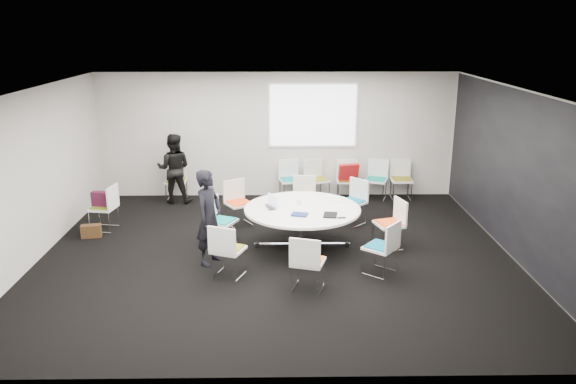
{
  "coord_description": "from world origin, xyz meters",
  "views": [
    {
      "loc": [
        0.06,
        -8.93,
        3.81
      ],
      "look_at": [
        0.2,
        0.4,
        1.0
      ],
      "focal_mm": 35.0,
      "sensor_mm": 36.0,
      "label": 1
    }
  ],
  "objects_px": {
    "chair_person_back": "(177,188)",
    "chair_spare_left": "(105,216)",
    "chair_back_d": "(376,187)",
    "chair_ring_d": "(239,212)",
    "chair_ring_b": "(352,210)",
    "maroon_bag": "(102,199)",
    "chair_ring_c": "(303,207)",
    "chair_ring_h": "(381,257)",
    "person_back": "(174,168)",
    "chair_back_b": "(317,187)",
    "brown_bag": "(91,231)",
    "conference_table": "(302,220)",
    "laptop": "(273,207)",
    "chair_back_c": "(347,188)",
    "chair_back_e": "(401,187)",
    "chair_ring_a": "(389,233)",
    "chair_ring_e": "(222,231)",
    "chair_ring_g": "(308,273)",
    "chair_back_a": "(290,187)",
    "person_main": "(209,217)",
    "cup": "(299,202)",
    "chair_ring_f": "(228,260)"
  },
  "relations": [
    {
      "from": "chair_ring_h",
      "to": "chair_back_b",
      "type": "bearing_deg",
      "value": 49.9
    },
    {
      "from": "chair_ring_h",
      "to": "chair_spare_left",
      "type": "xyz_separation_m",
      "value": [
        -4.94,
        2.05,
        0.0
      ]
    },
    {
      "from": "conference_table",
      "to": "chair_spare_left",
      "type": "xyz_separation_m",
      "value": [
        -3.74,
        0.93,
        -0.24
      ]
    },
    {
      "from": "chair_back_d",
      "to": "chair_back_b",
      "type": "bearing_deg",
      "value": 19.12
    },
    {
      "from": "conference_table",
      "to": "chair_ring_c",
      "type": "bearing_deg",
      "value": 86.83
    },
    {
      "from": "chair_ring_c",
      "to": "chair_ring_d",
      "type": "bearing_deg",
      "value": 19.89
    },
    {
      "from": "maroon_bag",
      "to": "brown_bag",
      "type": "distance_m",
      "value": 0.65
    },
    {
      "from": "chair_back_c",
      "to": "person_back",
      "type": "bearing_deg",
      "value": 6.29
    },
    {
      "from": "chair_back_a",
      "to": "chair_back_d",
      "type": "bearing_deg",
      "value": 166.91
    },
    {
      "from": "chair_ring_c",
      "to": "chair_ring_h",
      "type": "height_order",
      "value": "same"
    },
    {
      "from": "chair_back_b",
      "to": "chair_person_back",
      "type": "xyz_separation_m",
      "value": [
        -3.15,
        -0.01,
        0.0
      ]
    },
    {
      "from": "chair_back_d",
      "to": "chair_ring_d",
      "type": "bearing_deg",
      "value": 48.86
    },
    {
      "from": "chair_ring_g",
      "to": "brown_bag",
      "type": "relative_size",
      "value": 2.44
    },
    {
      "from": "person_main",
      "to": "cup",
      "type": "bearing_deg",
      "value": -36.98
    },
    {
      "from": "conference_table",
      "to": "laptop",
      "type": "bearing_deg",
      "value": 175.0
    },
    {
      "from": "chair_ring_e",
      "to": "person_back",
      "type": "height_order",
      "value": "person_back"
    },
    {
      "from": "chair_ring_e",
      "to": "chair_back_b",
      "type": "relative_size",
      "value": 1.0
    },
    {
      "from": "conference_table",
      "to": "chair_ring_g",
      "type": "distance_m",
      "value": 1.69
    },
    {
      "from": "chair_back_c",
      "to": "chair_person_back",
      "type": "xyz_separation_m",
      "value": [
        -3.82,
        0.02,
        0.0
      ]
    },
    {
      "from": "chair_back_e",
      "to": "maroon_bag",
      "type": "relative_size",
      "value": 2.2
    },
    {
      "from": "chair_back_a",
      "to": "laptop",
      "type": "height_order",
      "value": "chair_back_a"
    },
    {
      "from": "chair_person_back",
      "to": "maroon_bag",
      "type": "height_order",
      "value": "chair_person_back"
    },
    {
      "from": "cup",
      "to": "conference_table",
      "type": "bearing_deg",
      "value": -75.34
    },
    {
      "from": "chair_ring_a",
      "to": "chair_person_back",
      "type": "xyz_separation_m",
      "value": [
        -4.24,
        2.88,
        0.0
      ]
    },
    {
      "from": "chair_back_d",
      "to": "maroon_bag",
      "type": "height_order",
      "value": "chair_back_d"
    },
    {
      "from": "chair_ring_g",
      "to": "brown_bag",
      "type": "height_order",
      "value": "chair_ring_g"
    },
    {
      "from": "chair_back_e",
      "to": "brown_bag",
      "type": "bearing_deg",
      "value": 22.03
    },
    {
      "from": "conference_table",
      "to": "chair_ring_b",
      "type": "distance_m",
      "value": 1.61
    },
    {
      "from": "conference_table",
      "to": "brown_bag",
      "type": "distance_m",
      "value": 3.95
    },
    {
      "from": "chair_person_back",
      "to": "laptop",
      "type": "bearing_deg",
      "value": 127.18
    },
    {
      "from": "chair_ring_b",
      "to": "maroon_bag",
      "type": "height_order",
      "value": "chair_ring_b"
    },
    {
      "from": "person_main",
      "to": "chair_ring_c",
      "type": "bearing_deg",
      "value": -14.43
    },
    {
      "from": "chair_ring_d",
      "to": "chair_spare_left",
      "type": "xyz_separation_m",
      "value": [
        -2.55,
        -0.23,
        0.0
      ]
    },
    {
      "from": "chair_back_d",
      "to": "brown_bag",
      "type": "bearing_deg",
      "value": 41.57
    },
    {
      "from": "conference_table",
      "to": "chair_ring_g",
      "type": "relative_size",
      "value": 2.3
    },
    {
      "from": "person_back",
      "to": "maroon_bag",
      "type": "relative_size",
      "value": 3.85
    },
    {
      "from": "chair_back_a",
      "to": "person_back",
      "type": "bearing_deg",
      "value": -8.76
    },
    {
      "from": "chair_ring_d",
      "to": "chair_ring_g",
      "type": "relative_size",
      "value": 1.0
    },
    {
      "from": "chair_ring_g",
      "to": "person_main",
      "type": "bearing_deg",
      "value": 163.22
    },
    {
      "from": "chair_back_c",
      "to": "chair_back_e",
      "type": "height_order",
      "value": "same"
    },
    {
      "from": "chair_back_b",
      "to": "brown_bag",
      "type": "bearing_deg",
      "value": 4.17
    },
    {
      "from": "chair_back_b",
      "to": "person_main",
      "type": "distance_m",
      "value": 4.04
    },
    {
      "from": "chair_back_a",
      "to": "chair_back_e",
      "type": "height_order",
      "value": "same"
    },
    {
      "from": "chair_ring_e",
      "to": "chair_back_c",
      "type": "xyz_separation_m",
      "value": [
        2.54,
        2.69,
        0.0
      ]
    },
    {
      "from": "chair_person_back",
      "to": "chair_spare_left",
      "type": "bearing_deg",
      "value": 60.19
    },
    {
      "from": "chair_person_back",
      "to": "chair_back_b",
      "type": "bearing_deg",
      "value": 179.09
    },
    {
      "from": "chair_ring_e",
      "to": "person_back",
      "type": "xyz_separation_m",
      "value": [
        -1.28,
        2.54,
        0.49
      ]
    },
    {
      "from": "chair_ring_c",
      "to": "chair_ring_f",
      "type": "distance_m",
      "value": 2.92
    },
    {
      "from": "maroon_bag",
      "to": "chair_ring_e",
      "type": "bearing_deg",
      "value": -19.39
    },
    {
      "from": "chair_back_b",
      "to": "chair_back_c",
      "type": "height_order",
      "value": "same"
    }
  ]
}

